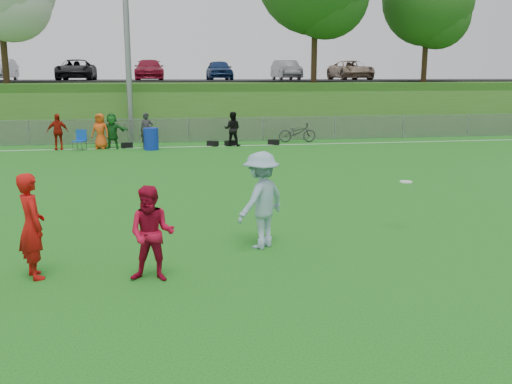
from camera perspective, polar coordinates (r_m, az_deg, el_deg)
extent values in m
plane|color=#145E13|center=(10.86, -0.08, -7.15)|extent=(120.00, 120.00, 0.00)
cube|color=white|center=(28.39, -6.44, 4.53)|extent=(60.00, 0.10, 0.01)
cube|color=gray|center=(30.31, -6.72, 6.10)|extent=(58.00, 0.02, 1.20)
cube|color=gray|center=(30.26, -6.75, 7.33)|extent=(58.00, 0.04, 0.04)
cylinder|color=gray|center=(31.04, -12.82, 16.01)|extent=(0.30, 0.30, 12.00)
cube|color=#2E5718|center=(41.21, -7.70, 8.79)|extent=(120.00, 18.00, 3.00)
cube|color=black|center=(43.16, -7.88, 10.97)|extent=(120.00, 12.00, 0.10)
cylinder|color=black|center=(36.21, -24.14, 15.84)|extent=(0.36, 0.36, 7.50)
sphere|color=silver|center=(35.86, -23.39, 17.16)|extent=(4.50, 4.50, 4.50)
cylinder|color=black|center=(36.17, 5.92, 17.56)|extent=(0.36, 0.36, 8.50)
cylinder|color=black|center=(40.38, 16.68, 15.46)|extent=(0.36, 0.36, 7.00)
sphere|color=#134714|center=(40.54, 16.83, 17.93)|extent=(5.88, 5.88, 5.88)
sphere|color=#134714|center=(40.43, 17.73, 16.39)|extent=(4.20, 4.20, 4.20)
imported|color=#9C9CA1|center=(43.34, -24.22, 11.09)|extent=(1.52, 4.37, 1.44)
imported|color=black|center=(42.44, -17.53, 11.58)|extent=(2.39, 5.18, 1.44)
imported|color=maroon|center=(42.12, -10.63, 11.91)|extent=(2.02, 4.96, 1.44)
imported|color=navy|center=(42.39, -3.71, 12.08)|extent=(1.70, 4.23, 1.44)
imported|color=slate|center=(43.24, 3.04, 12.08)|extent=(1.52, 4.37, 1.44)
imported|color=gray|center=(44.64, 9.44, 11.93)|extent=(2.39, 5.18, 1.44)
imported|color=#A7180B|center=(28.60, -19.23, 5.70)|extent=(1.03, 0.50, 1.69)
imported|color=#E85215|center=(28.36, -15.31, 5.89)|extent=(0.95, 0.76, 1.69)
imported|color=#1B6522|center=(28.32, -14.20, 5.94)|extent=(1.62, 0.70, 1.69)
imported|color=#28282B|center=(28.25, -10.88, 6.07)|extent=(0.62, 0.41, 1.69)
imported|color=black|center=(28.50, -2.38, 6.32)|extent=(0.98, 0.86, 1.69)
cube|color=black|center=(28.45, -12.79, 4.58)|extent=(0.58, 0.35, 0.26)
cube|color=black|center=(28.56, -4.35, 4.86)|extent=(0.59, 0.58, 0.26)
cube|color=black|center=(28.67, -2.57, 4.91)|extent=(0.61, 0.43, 0.26)
cube|color=black|center=(29.04, 1.78, 5.00)|extent=(0.62, 0.50, 0.26)
imported|color=red|center=(10.62, -21.52, -3.18)|extent=(0.70, 0.81, 1.86)
imported|color=#AC0B2B|center=(9.92, -10.38, -4.14)|extent=(0.94, 0.81, 1.67)
imported|color=#8DADC3|center=(11.59, 0.52, -0.83)|extent=(1.45, 1.40, 1.99)
cylinder|color=white|center=(13.26, 14.78, 0.99)|extent=(0.28, 0.28, 0.03)
cylinder|color=#0F2BA8|center=(27.48, -10.45, 5.24)|extent=(0.71, 0.71, 1.03)
cube|color=#1049B7|center=(28.23, -17.25, 4.89)|extent=(0.67, 0.67, 0.05)
cube|color=#1049B7|center=(28.43, -17.06, 5.48)|extent=(0.51, 0.21, 0.53)
imported|color=#2C2C2F|center=(30.19, 4.15, 5.96)|extent=(1.99, 0.80, 1.03)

